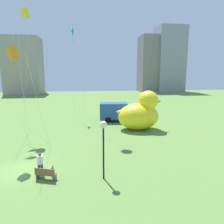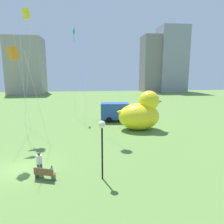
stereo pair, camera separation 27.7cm
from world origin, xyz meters
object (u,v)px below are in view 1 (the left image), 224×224
person_adult (40,163)px  person_child (53,171)px  box_truck (118,112)px  kite_yellow (25,14)px  park_bench (46,174)px  lamppost (103,133)px  kite_teal (73,36)px  kite_orange (13,54)px  giant_inflatable_duck (140,113)px

person_adult → person_child: size_ratio=2.01×
person_child → box_truck: box_truck is taller
kite_yellow → box_truck: bearing=21.7°
park_bench → person_child: 0.60m
lamppost → kite_teal: size_ratio=0.29×
box_truck → kite_orange: kite_orange is taller
person_child → park_bench: bearing=-134.8°
park_bench → kite_yellow: 18.89m
person_adult → kite_yellow: (-3.20, 11.76, 13.06)m
kite_orange → person_adult: bearing=-58.4°
box_truck → person_adult: bearing=-117.1°
park_bench → box_truck: box_truck is taller
person_adult → kite_yellow: kite_yellow is taller
box_truck → kite_orange: bearing=-131.3°
box_truck → park_bench: bearing=-114.4°
kite_yellow → kite_teal: kite_yellow is taller
person_adult → giant_inflatable_duck: 15.52m
kite_yellow → kite_orange: bearing=-84.7°
park_bench → box_truck: (7.85, 17.27, 0.97)m
kite_orange → kite_yellow: bearing=95.3°
lamppost → kite_teal: bearing=97.7°
kite_yellow → lamppost: bearing=-59.2°
lamppost → box_truck: size_ratio=0.70×
giant_inflatable_duck → kite_orange: bearing=-150.4°
park_bench → kite_teal: 24.19m
person_adult → lamppost: bearing=-15.1°
giant_inflatable_duck → kite_yellow: bearing=178.4°
park_bench → person_adult: 1.14m
kite_yellow → person_child: bearing=-71.3°
kite_yellow → kite_teal: 9.42m
person_adult → box_truck: (8.36, 16.36, 0.51)m
person_child → box_truck: size_ratio=0.14×
person_child → kite_yellow: kite_yellow is taller
park_bench → giant_inflatable_duck: size_ratio=0.25×
lamppost → kite_yellow: size_ratio=0.29×
person_adult → park_bench: bearing=-60.2°
giant_inflatable_duck → lamppost: giant_inflatable_duck is taller
park_bench → person_child: park_bench is taller
lamppost → box_truck: bearing=77.8°
kite_yellow → giant_inflatable_duck: bearing=-1.6°
kite_teal → park_bench: bearing=-93.3°
kite_orange → kite_teal: size_ratio=0.67×
person_child → giant_inflatable_duck: bearing=51.2°
person_child → giant_inflatable_duck: 15.31m
park_bench → kite_orange: (-3.00, 4.94, 8.47)m
person_adult → person_child: person_adult is taller
kite_orange → kite_teal: kite_teal is taller
person_adult → lamppost: 5.29m
park_bench → person_child: bearing=45.2°
person_child → lamppost: bearing=-11.8°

